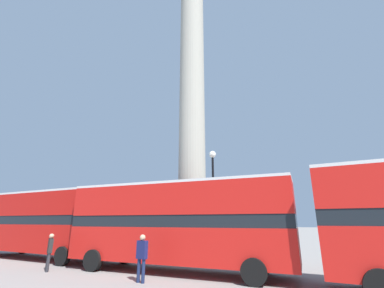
{
  "coord_description": "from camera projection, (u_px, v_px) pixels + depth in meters",
  "views": [
    {
      "loc": [
        9.04,
        -17.4,
        2.34
      ],
      "look_at": [
        0.0,
        0.0,
        8.25
      ],
      "focal_mm": 24.0,
      "sensor_mm": 36.0,
      "label": 1
    }
  ],
  "objects": [
    {
      "name": "bus_b",
      "position": [
        45.0,
        221.0,
        17.34
      ],
      "size": [
        10.86,
        3.01,
        4.26
      ],
      "rotation": [
        0.0,
        0.0,
        0.02
      ],
      "color": "#B7140F",
      "rests_on": "ground_plane"
    },
    {
      "name": "pedestrian_by_plinth",
      "position": [
        50.0,
        250.0,
        12.67
      ],
      "size": [
        0.49,
        0.38,
        1.74
      ],
      "rotation": [
        0.0,
        0.0,
        5.8
      ],
      "color": "#28282D",
      "rests_on": "ground_plane"
    },
    {
      "name": "monument_column",
      "position": [
        192.0,
        116.0,
        21.17
      ],
      "size": [
        4.96,
        4.96,
        26.94
      ],
      "color": "#A39E8E",
      "rests_on": "ground_plane"
    },
    {
      "name": "equestrian_statue",
      "position": [
        124.0,
        227.0,
        28.02
      ],
      "size": [
        3.22,
        2.45,
        5.62
      ],
      "rotation": [
        0.0,
        0.0,
        0.15
      ],
      "color": "#A39E8E",
      "rests_on": "ground_plane"
    },
    {
      "name": "pedestrian_near_lamp",
      "position": [
        142.0,
        255.0,
        10.43
      ],
      "size": [
        0.5,
        0.25,
        1.81
      ],
      "rotation": [
        0.0,
        0.0,
        6.16
      ],
      "color": "#192347",
      "rests_on": "ground_plane"
    },
    {
      "name": "bus_a",
      "position": [
        177.0,
        221.0,
        12.81
      ],
      "size": [
        11.35,
        3.6,
        4.2
      ],
      "rotation": [
        0.0,
        0.0,
        0.08
      ],
      "color": "red",
      "rests_on": "ground_plane"
    },
    {
      "name": "ground_plane",
      "position": [
        192.0,
        256.0,
        18.1
      ],
      "size": [
        200.0,
        200.0,
        0.0
      ],
      "primitive_type": "plane",
      "color": "gray"
    },
    {
      "name": "street_lamp",
      "position": [
        214.0,
        197.0,
        15.47
      ],
      "size": [
        0.43,
        0.43,
        6.61
      ],
      "color": "black",
      "rests_on": "ground_plane"
    }
  ]
}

